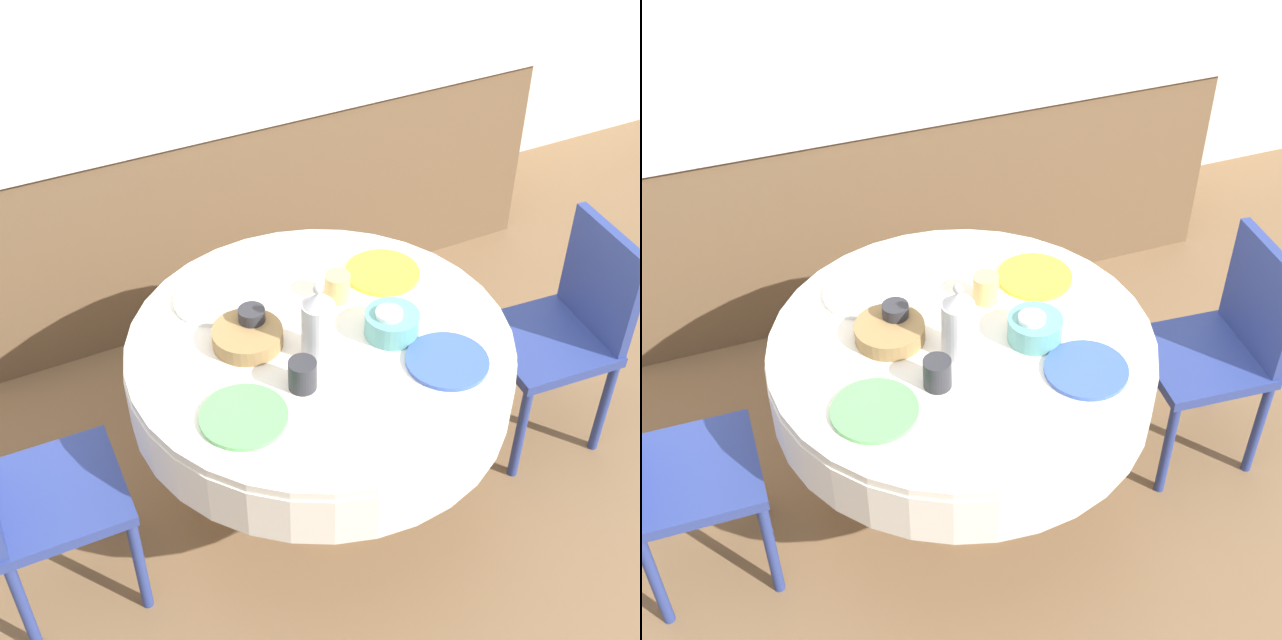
% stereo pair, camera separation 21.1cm
% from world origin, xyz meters
% --- Properties ---
extents(ground_plane, '(12.00, 12.00, 0.00)m').
position_xyz_m(ground_plane, '(0.00, 0.00, 0.00)').
color(ground_plane, brown).
extents(kitchen_counter, '(3.24, 0.64, 0.93)m').
position_xyz_m(kitchen_counter, '(0.00, 1.39, 0.46)').
color(kitchen_counter, brown).
rests_on(kitchen_counter, ground_plane).
extents(dining_table, '(1.21, 1.21, 0.74)m').
position_xyz_m(dining_table, '(0.00, 0.00, 0.62)').
color(dining_table, tan).
rests_on(dining_table, ground_plane).
extents(chair_left, '(0.43, 0.43, 0.88)m').
position_xyz_m(chair_left, '(0.94, -0.08, 0.50)').
color(chair_left, navy).
rests_on(chair_left, ground_plane).
extents(chair_right, '(0.41, 0.41, 0.88)m').
position_xyz_m(chair_right, '(-0.94, 0.02, 0.50)').
color(chair_right, navy).
rests_on(chair_right, ground_plane).
extents(plate_near_left, '(0.25, 0.25, 0.01)m').
position_xyz_m(plate_near_left, '(-0.34, -0.20, 0.75)').
color(plate_near_left, '#5BA85B').
rests_on(plate_near_left, dining_table).
extents(cup_near_left, '(0.08, 0.08, 0.10)m').
position_xyz_m(cup_near_left, '(-0.14, -0.16, 0.79)').
color(cup_near_left, '#28282D').
rests_on(cup_near_left, dining_table).
extents(plate_near_right, '(0.25, 0.25, 0.01)m').
position_xyz_m(plate_near_right, '(0.30, -0.26, 0.75)').
color(plate_near_right, '#3856AD').
rests_on(plate_near_right, dining_table).
extents(cup_near_right, '(0.08, 0.08, 0.10)m').
position_xyz_m(cup_near_right, '(0.20, -0.07, 0.79)').
color(cup_near_right, white).
rests_on(cup_near_right, dining_table).
extents(plate_far_left, '(0.25, 0.25, 0.01)m').
position_xyz_m(plate_far_left, '(-0.23, 0.32, 0.75)').
color(plate_far_left, white).
rests_on(plate_far_left, dining_table).
extents(cup_far_left, '(0.08, 0.08, 0.10)m').
position_xyz_m(cup_far_left, '(-0.17, 0.12, 0.79)').
color(cup_far_left, '#28282D').
rests_on(cup_far_left, dining_table).
extents(plate_far_right, '(0.25, 0.25, 0.01)m').
position_xyz_m(plate_far_right, '(0.34, 0.21, 0.75)').
color(plate_far_right, yellow).
rests_on(plate_far_right, dining_table).
extents(cup_far_right, '(0.08, 0.08, 0.10)m').
position_xyz_m(cup_far_right, '(0.14, 0.16, 0.79)').
color(cup_far_right, '#DBB766').
rests_on(cup_far_right, dining_table).
extents(coffee_carafe, '(0.10, 0.10, 0.26)m').
position_xyz_m(coffee_carafe, '(-0.03, -0.05, 0.86)').
color(coffee_carafe, '#B2B2B7').
rests_on(coffee_carafe, dining_table).
extents(bread_basket, '(0.22, 0.22, 0.05)m').
position_xyz_m(bread_basket, '(-0.21, 0.08, 0.77)').
color(bread_basket, olive).
rests_on(bread_basket, dining_table).
extents(fruit_bowl, '(0.17, 0.17, 0.08)m').
position_xyz_m(fruit_bowl, '(0.21, -0.07, 0.78)').
color(fruit_bowl, '#569993').
rests_on(fruit_bowl, dining_table).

